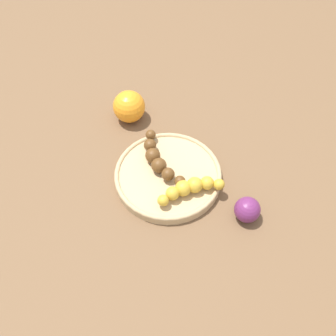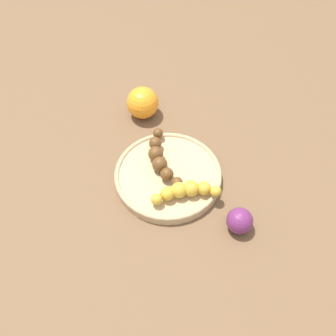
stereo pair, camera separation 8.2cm
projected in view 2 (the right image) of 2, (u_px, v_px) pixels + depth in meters
The scene contains 6 objects.
ground_plane at pixel (168, 179), 0.85m from camera, with size 2.40×2.40×0.00m, color brown.
fruit_bowl at pixel (168, 175), 0.84m from camera, with size 0.23×0.23×0.02m.
banana_overripe at pixel (160, 158), 0.84m from camera, with size 0.11×0.13×0.03m.
banana_spotted at pixel (185, 191), 0.79m from camera, with size 0.10×0.11×0.03m.
plum_purple at pixel (240, 221), 0.76m from camera, with size 0.05×0.05×0.05m, color #662659.
orange_fruit at pixel (143, 103), 0.93m from camera, with size 0.08×0.08×0.08m, color orange.
Camera 2 is at (-0.41, -0.27, 0.69)m, focal length 42.25 mm.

